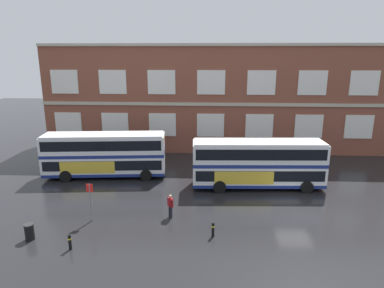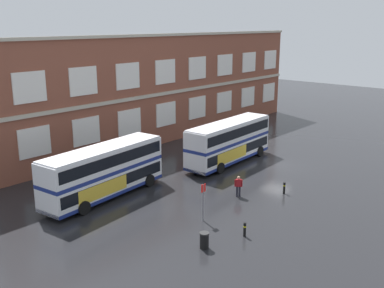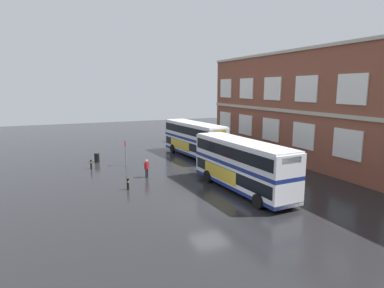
# 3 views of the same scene
# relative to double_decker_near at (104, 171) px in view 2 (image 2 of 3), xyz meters

# --- Properties ---
(ground_plane) EXTENTS (120.00, 120.00, 0.00)m
(ground_plane) POSITION_rel_double_decker_near_xyz_m (16.11, -3.96, -2.15)
(ground_plane) COLOR black
(brick_terminal_building) EXTENTS (48.92, 8.19, 12.20)m
(brick_terminal_building) POSITION_rel_double_decker_near_xyz_m (15.15, 12.02, 3.81)
(brick_terminal_building) COLOR brown
(brick_terminal_building) RESTS_ON ground
(double_decker_near) EXTENTS (11.19, 3.64, 4.07)m
(double_decker_near) POSITION_rel_double_decker_near_xyz_m (0.00, 0.00, 0.00)
(double_decker_near) COLOR silver
(double_decker_near) RESTS_ON ground
(double_decker_middle) EXTENTS (11.11, 3.26, 4.07)m
(double_decker_middle) POSITION_rel_double_decker_near_xyz_m (13.75, -1.91, 0.00)
(double_decker_middle) COLOR silver
(double_decker_middle) RESTS_ON ground
(waiting_passenger) EXTENTS (0.48, 0.56, 1.70)m
(waiting_passenger) POSITION_rel_double_decker_near_xyz_m (6.98, -7.89, -1.22)
(waiting_passenger) COLOR black
(waiting_passenger) RESTS_ON ground
(bus_stand_flag) EXTENTS (0.44, 0.10, 2.70)m
(bus_stand_flag) POSITION_rel_double_decker_near_xyz_m (1.65, -8.69, -0.51)
(bus_stand_flag) COLOR slate
(bus_stand_flag) RESTS_ON ground
(station_litter_bin) EXTENTS (0.60, 0.60, 1.03)m
(station_litter_bin) POSITION_rel_double_decker_near_xyz_m (-1.34, -11.27, -1.63)
(station_litter_bin) COLOR black
(station_litter_bin) RESTS_ON ground
(safety_bollard_west) EXTENTS (0.19, 0.19, 0.95)m
(safety_bollard_west) POSITION_rel_double_decker_near_xyz_m (1.58, -12.23, -1.66)
(safety_bollard_west) COLOR black
(safety_bollard_west) RESTS_ON ground
(safety_bollard_east) EXTENTS (0.19, 0.19, 0.95)m
(safety_bollard_east) POSITION_rel_double_decker_near_xyz_m (9.93, -10.31, -1.66)
(safety_bollard_east) COLOR black
(safety_bollard_east) RESTS_ON ground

